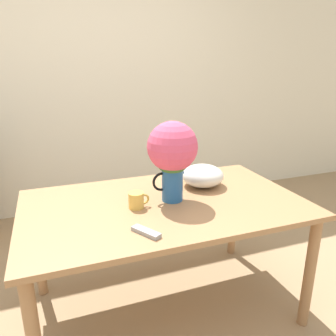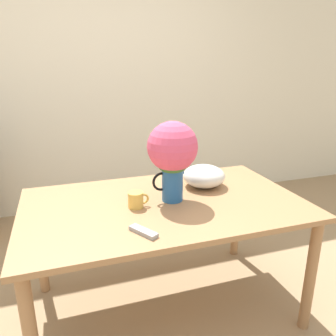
% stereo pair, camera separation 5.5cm
% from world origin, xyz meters
% --- Properties ---
extents(wall_back, '(8.00, 0.05, 2.60)m').
position_xyz_m(wall_back, '(0.00, 1.96, 1.30)').
color(wall_back, '#EDE5CC').
rests_on(wall_back, ground_plane).
extents(table, '(1.56, 0.93, 0.72)m').
position_xyz_m(table, '(0.16, 0.23, 0.64)').
color(table, '#A3754C').
rests_on(table, ground_plane).
extents(flower_vase, '(0.28, 0.28, 0.45)m').
position_xyz_m(flower_vase, '(0.21, 0.24, 1.00)').
color(flower_vase, '#235B9E').
rests_on(flower_vase, table).
extents(coffee_mug, '(0.12, 0.08, 0.09)m').
position_xyz_m(coffee_mug, '(-0.01, 0.21, 0.77)').
color(coffee_mug, gold).
rests_on(coffee_mug, table).
extents(white_bowl, '(0.27, 0.27, 0.14)m').
position_xyz_m(white_bowl, '(0.47, 0.39, 0.79)').
color(white_bowl, silver).
rests_on(white_bowl, table).
extents(remote_control, '(0.11, 0.15, 0.02)m').
position_xyz_m(remote_control, '(-0.04, -0.08, 0.73)').
color(remote_control, '#999999').
rests_on(remote_control, table).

